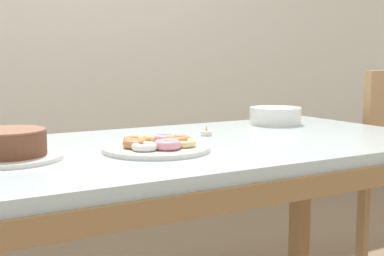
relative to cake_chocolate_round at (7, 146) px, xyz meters
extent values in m
cube|color=silver|center=(0.59, 1.78, 0.54)|extent=(8.00, 0.10, 2.60)
cube|color=silver|center=(0.59, 0.00, -0.05)|extent=(1.68, 0.86, 0.04)
cube|color=olive|center=(0.59, -0.40, -0.10)|extent=(1.71, 0.08, 0.06)
cube|color=olive|center=(0.59, 0.41, -0.10)|extent=(1.71, 0.08, 0.06)
cube|color=olive|center=(1.40, 0.00, -0.10)|extent=(0.08, 0.89, 0.06)
cube|color=olive|center=(1.38, 0.38, -0.43)|extent=(0.07, 0.07, 0.66)
cube|color=tan|center=(1.54, 0.15, -0.54)|extent=(0.05, 0.05, 0.45)
cylinder|color=silver|center=(0.00, 0.00, -0.03)|extent=(0.29, 0.29, 0.01)
cylinder|color=brown|center=(0.00, 0.00, 0.01)|extent=(0.21, 0.21, 0.06)
cylinder|color=brown|center=(0.00, 0.00, 0.04)|extent=(0.20, 0.20, 0.01)
cylinder|color=silver|center=(0.40, -0.08, -0.03)|extent=(0.32, 0.32, 0.01)
torus|color=#B27042|center=(0.48, -0.08, -0.01)|extent=(0.08, 0.08, 0.03)
torus|color=pink|center=(0.46, -0.03, -0.01)|extent=(0.08, 0.08, 0.03)
torus|color=#EAD184|center=(0.41, -0.01, -0.01)|extent=(0.07, 0.07, 0.03)
torus|color=#B27042|center=(0.36, -0.03, -0.01)|extent=(0.08, 0.08, 0.03)
torus|color=#B27042|center=(0.34, -0.08, -0.01)|extent=(0.07, 0.07, 0.03)
torus|color=white|center=(0.35, -0.13, -0.01)|extent=(0.08, 0.08, 0.02)
torus|color=pink|center=(0.41, -0.14, -0.01)|extent=(0.08, 0.08, 0.03)
torus|color=#EAD184|center=(0.47, -0.12, -0.01)|extent=(0.08, 0.08, 0.02)
cylinder|color=silver|center=(1.11, 0.24, -0.03)|extent=(0.21, 0.21, 0.01)
cylinder|color=silver|center=(1.11, 0.24, -0.02)|extent=(0.21, 0.21, 0.01)
cylinder|color=silver|center=(1.11, 0.24, -0.01)|extent=(0.21, 0.21, 0.01)
cylinder|color=silver|center=(1.11, 0.24, 0.00)|extent=(0.21, 0.21, 0.01)
cylinder|color=silver|center=(1.11, 0.24, 0.01)|extent=(0.21, 0.21, 0.01)
cylinder|color=silver|center=(1.11, 0.24, 0.02)|extent=(0.21, 0.21, 0.01)
cylinder|color=silver|center=(1.11, 0.24, 0.03)|extent=(0.21, 0.21, 0.01)
cylinder|color=silver|center=(0.05, 0.32, -0.03)|extent=(0.04, 0.04, 0.02)
cylinder|color=white|center=(0.05, 0.32, -0.02)|extent=(0.03, 0.03, 0.00)
cone|color=#F9B74C|center=(0.05, 0.32, -0.01)|extent=(0.01, 0.01, 0.02)
cylinder|color=silver|center=(0.69, 0.11, -0.03)|extent=(0.04, 0.04, 0.02)
cylinder|color=white|center=(0.69, 0.11, -0.02)|extent=(0.03, 0.03, 0.00)
cone|color=#F9B74C|center=(0.69, 0.11, -0.01)|extent=(0.01, 0.01, 0.02)
camera|label=1|loc=(-0.28, -1.47, 0.24)|focal=50.00mm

